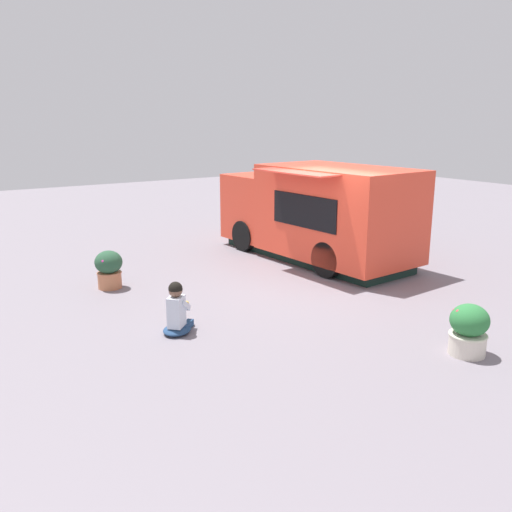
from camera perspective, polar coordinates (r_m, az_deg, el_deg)
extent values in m
plane|color=slate|center=(11.65, 5.61, -2.67)|extent=(40.00, 40.00, 0.00)
cube|color=#EA432B|center=(12.82, 8.58, 4.62)|extent=(3.85, 2.33, 2.09)
cube|color=#EA432B|center=(14.80, 1.18, 5.33)|extent=(1.72, 2.11, 1.72)
cube|color=black|center=(15.37, -0.62, 6.80)|extent=(0.14, 1.68, 0.65)
cube|color=black|center=(12.07, 5.06, 4.74)|extent=(2.04, 0.16, 0.73)
cube|color=#E13F2F|center=(11.77, 4.09, 8.84)|extent=(2.27, 0.74, 0.03)
cube|color=black|center=(13.61, 6.01, 0.29)|extent=(5.15, 2.00, 0.22)
cylinder|color=black|center=(15.36, 4.42, 3.03)|extent=(0.81, 0.27, 0.80)
cylinder|color=black|center=(14.21, -1.28, 2.15)|extent=(0.81, 0.27, 0.80)
cylinder|color=black|center=(13.24, 13.35, 0.87)|extent=(0.81, 0.27, 0.80)
cylinder|color=black|center=(11.89, 7.53, -0.37)|extent=(0.81, 0.27, 0.80)
ellipsoid|color=navy|center=(8.93, -8.34, -7.71)|extent=(0.68, 0.68, 0.12)
cube|color=navy|center=(9.07, -7.29, -7.31)|extent=(0.33, 0.34, 0.11)
cube|color=navy|center=(9.14, -8.48, -7.19)|extent=(0.33, 0.34, 0.11)
cube|color=silver|center=(8.82, -8.42, -5.84)|extent=(0.37, 0.37, 0.51)
sphere|color=brown|center=(8.71, -8.50, -3.61)|extent=(0.22, 0.22, 0.22)
sphere|color=black|center=(8.70, -8.51, -3.44)|extent=(0.23, 0.23, 0.23)
cube|color=silver|center=(8.89, -7.55, -5.18)|extent=(0.30, 0.31, 0.27)
cube|color=silver|center=(8.95, -8.65, -5.07)|extent=(0.30, 0.31, 0.27)
cylinder|color=gold|center=(9.10, -7.70, -5.22)|extent=(0.25, 0.28, 0.07)
cube|color=red|center=(9.09, -7.71, -5.13)|extent=(0.19, 0.22, 0.02)
cylinder|color=#BF734C|center=(11.50, -15.20, -2.45)|extent=(0.48, 0.48, 0.34)
torus|color=#C27552|center=(11.46, -15.25, -1.71)|extent=(0.50, 0.50, 0.04)
ellipsoid|color=#2A5137|center=(11.40, -15.32, -0.63)|extent=(0.56, 0.56, 0.47)
sphere|color=#DE3193|center=(11.19, -15.83, -0.56)|extent=(0.09, 0.09, 0.09)
sphere|color=#E34889|center=(11.53, -15.67, 0.21)|extent=(0.06, 0.06, 0.06)
sphere|color=#E43493|center=(11.45, -14.19, -0.37)|extent=(0.08, 0.08, 0.08)
sphere|color=#F23F8D|center=(11.36, -16.50, -0.60)|extent=(0.08, 0.08, 0.08)
cylinder|color=beige|center=(8.64, 21.42, -8.64)|extent=(0.53, 0.53, 0.32)
torus|color=beige|center=(8.58, 21.51, -7.74)|extent=(0.56, 0.56, 0.04)
ellipsoid|color=#2E783C|center=(8.51, 21.65, -6.32)|extent=(0.56, 0.56, 0.48)
sphere|color=#E82040|center=(8.60, 22.92, -5.64)|extent=(0.06, 0.06, 0.06)
sphere|color=#D22A4A|center=(8.49, 20.32, -5.48)|extent=(0.09, 0.09, 0.09)
sphere|color=#E02748|center=(8.29, 21.00, -6.17)|extent=(0.06, 0.06, 0.06)
sphere|color=#E92850|center=(8.62, 22.95, -5.84)|extent=(0.06, 0.06, 0.06)
sphere|color=#D13341|center=(8.37, 20.62, -5.58)|extent=(0.08, 0.08, 0.08)
sphere|color=red|center=(8.32, 20.66, -6.10)|extent=(0.06, 0.06, 0.06)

